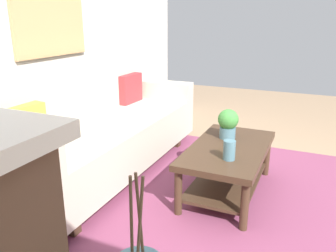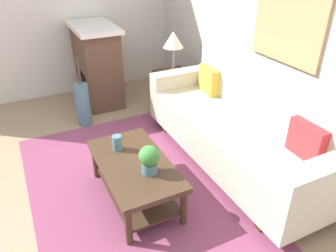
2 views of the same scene
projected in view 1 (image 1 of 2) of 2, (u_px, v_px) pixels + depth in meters
The scene contains 13 objects.
ground_plane at pixel (283, 215), 2.64m from camera, with size 9.44×9.44×0.00m, color #9E7F60.
wall_back at pixel (39, 29), 3.10m from camera, with size 5.44×0.10×2.70m, color silver.
area_rug at pixel (220, 201), 2.84m from camera, with size 2.84×1.90×0.01m, color #843D5B.
couch at pixel (100, 131), 3.24m from camera, with size 2.46×0.84×1.08m.
throw_pillow_mustard at pixel (22, 127), 2.53m from camera, with size 0.36×0.12×0.32m, color gold.
throw_pillow_crimson at pixel (129, 88), 3.90m from camera, with size 0.36×0.12×0.32m, color red.
coffee_table at pixel (228, 159), 2.88m from camera, with size 1.10×0.60×0.43m.
tabletop_vase at pixel (229, 150), 2.57m from camera, with size 0.09×0.09×0.15m, color slate.
potted_plant_tabletop at pixel (228, 123), 3.01m from camera, with size 0.18×0.18×0.26m.
floor_vase_branch_a at pixel (140, 217), 1.26m from camera, with size 0.01×0.01×0.36m, color brown.
floor_vase_branch_b at pixel (131, 220), 1.24m from camera, with size 0.01×0.01×0.36m, color brown.
floor_vase_branch_c at pixel (140, 223), 1.23m from camera, with size 0.01×0.01×0.36m, color brown.
framed_painting at pixel (49, 7), 3.09m from camera, with size 0.90×0.03×0.86m, color tan.
Camera 1 is at (-2.47, -0.14, 1.46)m, focal length 36.80 mm.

